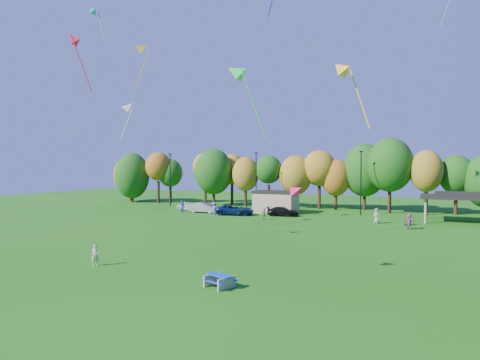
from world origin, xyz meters
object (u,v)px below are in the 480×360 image
at_px(car_a, 188,206).
at_px(car_c, 235,210).
at_px(picnic_table, 219,280).
at_px(car_b, 204,208).
at_px(kite_flyer, 95,255).
at_px(car_d, 283,211).

bearing_deg(car_a, car_c, -88.94).
xyz_separation_m(picnic_table, car_c, (-14.42, 32.90, 0.33)).
relative_size(picnic_table, car_a, 0.52).
bearing_deg(car_b, kite_flyer, -166.52).
xyz_separation_m(kite_flyer, car_c, (-4.06, 31.84, -0.01)).
xyz_separation_m(car_b, car_d, (11.97, 0.98, -0.12)).
bearing_deg(picnic_table, car_d, 122.84).
distance_m(kite_flyer, car_b, 33.80).
bearing_deg(car_b, car_c, -99.24).
relative_size(picnic_table, car_b, 0.45).
distance_m(car_b, car_d, 12.01).
xyz_separation_m(picnic_table, car_a, (-23.59, 35.24, 0.24)).
xyz_separation_m(kite_flyer, car_d, (2.52, 33.43, -0.12)).
bearing_deg(car_d, car_a, 77.48).
height_order(kite_flyer, car_d, kite_flyer).
relative_size(car_c, car_d, 1.23).
bearing_deg(car_b, picnic_table, -152.18).
bearing_deg(car_a, picnic_table, -130.86).
relative_size(car_a, car_b, 0.85).
xyz_separation_m(car_a, car_b, (3.78, -1.72, 0.09)).
distance_m(car_a, car_d, 15.77).
distance_m(picnic_table, car_c, 35.92).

